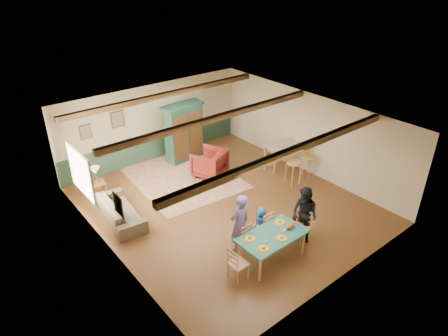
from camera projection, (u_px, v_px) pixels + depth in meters
floor at (225, 204)px, 11.82m from camera, size 8.00×8.00×0.00m
wall_back at (153, 123)px, 13.93m from camera, size 7.00×0.02×2.70m
wall_left at (108, 208)px, 9.26m from camera, size 0.02×8.00×2.70m
wall_right at (308, 133)px, 13.11m from camera, size 0.02×8.00×2.70m
ceiling at (225, 119)px, 10.54m from camera, size 7.00×8.00×0.02m
wainscot_back at (156, 146)px, 14.34m from camera, size 6.95×0.03×0.90m
ceiling_beam_front at (289, 152)px, 9.00m from camera, size 6.95×0.16×0.16m
ceiling_beam_mid at (216, 118)px, 10.86m from camera, size 6.95×0.16×0.16m
ceiling_beam_back at (166, 95)px, 12.64m from camera, size 6.95×0.16×0.16m
window_left at (80, 173)px, 10.34m from camera, size 0.06×1.60×1.30m
picture_left_wall at (118, 205)px, 8.67m from camera, size 0.04×0.42×0.52m
picture_back_a at (118, 119)px, 12.98m from camera, size 0.45×0.04×0.55m
picture_back_b at (86, 132)px, 12.44m from camera, size 0.38×0.04×0.48m
dining_table at (271, 247)px, 9.60m from camera, size 1.67×0.94×0.69m
dining_chair_far_left at (242, 236)px, 9.79m from camera, size 0.39×0.41×0.87m
dining_chair_far_right at (263, 225)px, 10.21m from camera, size 0.39×0.41×0.87m
dining_chair_end_left at (238, 263)px, 8.96m from camera, size 0.41×0.39×0.87m
dining_chair_end_right at (301, 227)px, 10.14m from camera, size 0.41×0.39×0.87m
person_man at (240, 223)px, 9.68m from camera, size 0.58×0.39×1.59m
person_woman at (304, 215)px, 10.04m from camera, size 0.59×0.75×1.52m
person_child at (261, 223)px, 10.25m from camera, size 0.46×0.30×0.93m
cat at (290, 226)px, 9.61m from camera, size 0.33×0.13×0.17m
place_setting_near_left at (264, 247)px, 8.96m from camera, size 0.37×0.28×0.11m
place_setting_near_center at (282, 237)px, 9.30m from camera, size 0.37×0.28×0.11m
place_setting_far_left at (250, 237)px, 9.28m from camera, size 0.37×0.28×0.11m
place_setting_far_right at (280, 221)px, 9.84m from camera, size 0.37×0.28×0.11m
area_rug at (184, 178)px, 13.22m from camera, size 3.33×3.85×0.01m
armoire at (184, 132)px, 13.97m from camera, size 1.49×0.67×2.06m
armchair at (209, 163)px, 13.18m from camera, size 1.29×1.31×0.91m
sofa at (120, 211)px, 11.02m from camera, size 1.00×2.12×0.60m
end_table at (98, 191)px, 11.96m from camera, size 0.51×0.51×0.57m
table_lamp at (96, 175)px, 11.71m from camera, size 0.30×0.30×0.52m
counter_table at (280, 156)px, 13.60m from camera, size 1.14×0.71×0.92m
bar_stool_left at (293, 167)px, 12.62m from camera, size 0.47×0.51×1.21m
bar_stool_right at (309, 162)px, 13.12m from camera, size 0.38×0.42×1.04m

